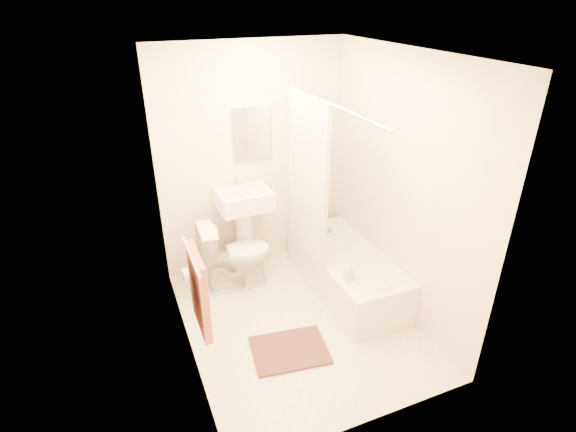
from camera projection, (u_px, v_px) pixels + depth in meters
name	position (u px, v px, depth m)	size (l,w,h in m)	color
floor	(298.00, 321.00, 4.24)	(2.40, 2.40, 0.00)	beige
ceiling	(302.00, 53.00, 3.15)	(2.40, 2.40, 0.00)	white
wall_back	(253.00, 161.00, 4.68)	(2.00, 0.02, 2.40)	beige
wall_left	(177.00, 229.00, 3.35)	(0.02, 2.40, 2.40)	beige
wall_right	(401.00, 189.00, 4.04)	(0.02, 2.40, 2.40)	beige
mirror	(253.00, 134.00, 4.53)	(0.40, 0.03, 0.55)	white
curtain_rod	(331.00, 104.00, 3.52)	(0.03, 0.03, 1.70)	silver
shower_curtain	(307.00, 178.00, 4.20)	(0.04, 0.80, 1.55)	silver
towel_bar	(191.00, 256.00, 3.20)	(0.02, 0.02, 0.60)	silver
towel	(199.00, 292.00, 3.36)	(0.06, 0.45, 0.66)	#CC7266
toilet_paper	(190.00, 275.00, 3.70)	(0.12, 0.12, 0.11)	white
toilet	(236.00, 255.00, 4.61)	(0.41, 0.74, 0.73)	white
sink	(244.00, 228.00, 4.79)	(0.54, 0.43, 1.05)	white
bathtub	(346.00, 271.00, 4.62)	(0.66, 1.51, 0.43)	white
bath_mat	(290.00, 350.00, 3.89)	(0.64, 0.48, 0.02)	#51241E
soap_bottle	(350.00, 272.00, 4.06)	(0.08, 0.08, 0.18)	silver
scrub_brush	(326.00, 228.00, 4.97)	(0.06, 0.22, 0.04)	#46B363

